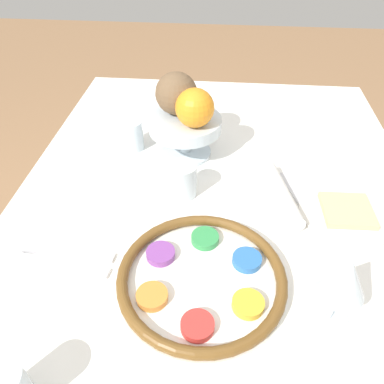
# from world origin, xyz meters

# --- Properties ---
(dining_table) EXTENTS (1.40, 0.91, 0.78)m
(dining_table) POSITION_xyz_m (0.00, 0.00, 0.39)
(dining_table) COLOR white
(dining_table) RESTS_ON ground_plane
(seder_plate) EXTENTS (0.29, 0.29, 0.03)m
(seder_plate) POSITION_xyz_m (-0.14, 0.02, 0.79)
(seder_plate) COLOR white
(seder_plate) RESTS_ON dining_table
(wine_glass) EXTENTS (0.07, 0.07, 0.14)m
(wine_glass) POSITION_xyz_m (-0.18, -0.19, 0.88)
(wine_glass) COLOR silver
(wine_glass) RESTS_ON dining_table
(fruit_stand) EXTENTS (0.18, 0.18, 0.10)m
(fruit_stand) POSITION_xyz_m (0.26, 0.09, 0.85)
(fruit_stand) COLOR silver
(fruit_stand) RESTS_ON dining_table
(orange_fruit) EXTENTS (0.09, 0.09, 0.09)m
(orange_fruit) POSITION_xyz_m (0.23, 0.06, 0.92)
(orange_fruit) COLOR orange
(orange_fruit) RESTS_ON fruit_stand
(coconut) EXTENTS (0.10, 0.10, 0.10)m
(coconut) POSITION_xyz_m (0.29, 0.11, 0.93)
(coconut) COLOR brown
(coconut) RESTS_ON fruit_stand
(bread_plate) EXTENTS (0.19, 0.19, 0.02)m
(bread_plate) POSITION_xyz_m (0.06, -0.27, 0.79)
(bread_plate) COLOR silver
(bread_plate) RESTS_ON dining_table
(napkin_roll) EXTENTS (0.19, 0.08, 0.04)m
(napkin_roll) POSITION_xyz_m (0.09, -0.13, 0.80)
(napkin_roll) COLOR white
(napkin_roll) RESTS_ON dining_table
(cup_near) EXTENTS (0.06, 0.06, 0.08)m
(cup_near) POSITION_xyz_m (0.27, 0.23, 0.82)
(cup_near) COLOR silver
(cup_near) RESTS_ON dining_table
(cup_far) EXTENTS (0.06, 0.06, 0.08)m
(cup_far) POSITION_xyz_m (0.10, 0.08, 0.82)
(cup_far) COLOR silver
(cup_far) RESTS_ON dining_table
(fork_left) EXTENTS (0.04, 0.19, 0.01)m
(fork_left) POSITION_xyz_m (-0.12, 0.28, 0.78)
(fork_left) COLOR silver
(fork_left) RESTS_ON dining_table
(fork_right) EXTENTS (0.03, 0.19, 0.01)m
(fork_right) POSITION_xyz_m (-0.09, 0.28, 0.78)
(fork_right) COLOR silver
(fork_right) RESTS_ON dining_table
(spoon) EXTENTS (0.16, 0.07, 0.01)m
(spoon) POSITION_xyz_m (0.11, -0.18, 0.78)
(spoon) COLOR silver
(spoon) RESTS_ON dining_table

